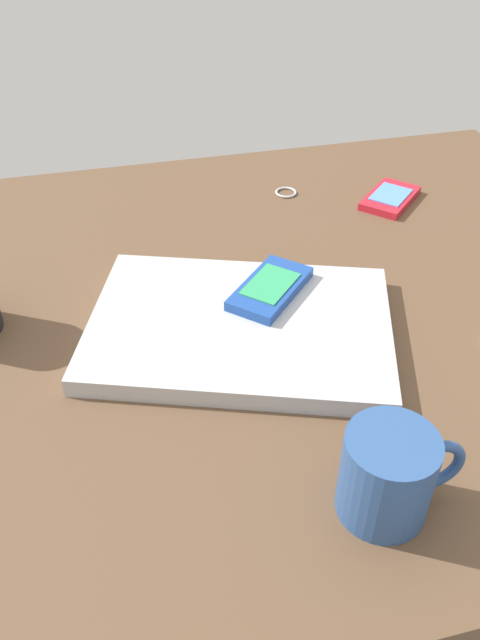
{
  "coord_description": "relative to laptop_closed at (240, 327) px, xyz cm",
  "views": [
    {
      "loc": [
        -6.61,
        -56.99,
        48.03
      ],
      "look_at": [
        6.16,
        -4.92,
        5.0
      ],
      "focal_mm": 36.2,
      "sensor_mm": 36.0,
      "label": 1
    }
  ],
  "objects": [
    {
      "name": "desk_surface",
      "position": [
        -6.16,
        4.92,
        -2.56
      ],
      "size": [
        120.0,
        80.0,
        3.0
      ],
      "primitive_type": "cube",
      "color": "brown",
      "rests_on": "ground"
    },
    {
      "name": "laptop_closed",
      "position": [
        0.0,
        0.0,
        0.0
      ],
      "size": [
        37.59,
        31.6,
        2.12
      ],
      "primitive_type": "cube",
      "rotation": [
        0.0,
        0.0,
        -0.34
      ],
      "color": "#B7BABC",
      "rests_on": "desk_surface"
    },
    {
      "name": "cell_phone_on_laptop",
      "position": [
        4.41,
        3.81,
        1.68
      ],
      "size": [
        11.51,
        11.7,
        1.31
      ],
      "color": "#1E479E",
      "rests_on": "laptop_closed"
    },
    {
      "name": "cell_phone_on_desk",
      "position": [
        28.22,
        23.95,
        -0.49
      ],
      "size": [
        11.03,
        10.93,
        1.2
      ],
      "color": "red",
      "rests_on": "desk_surface"
    },
    {
      "name": "coffee_mug",
      "position": [
        6.14,
        -24.03,
        2.95
      ],
      "size": [
        10.41,
        7.38,
        8.02
      ],
      "color": "#2D518C",
      "rests_on": "desk_surface"
    },
    {
      "name": "key_ring",
      "position": [
        14.31,
        29.84,
        -0.88
      ],
      "size": [
        3.2,
        3.2,
        0.36
      ],
      "primitive_type": "torus",
      "color": "silver",
      "rests_on": "desk_surface"
    }
  ]
}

